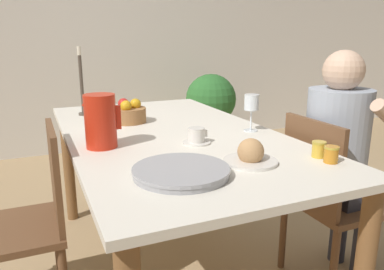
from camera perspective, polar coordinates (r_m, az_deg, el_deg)
ground_plane at (r=2.17m, az=-3.02°, el=-19.84°), size 20.00×20.00×0.00m
wall_back at (r=4.22m, az=-15.61°, el=15.14°), size 10.00×0.06×2.60m
dining_table at (r=1.87m, az=-3.30°, el=-2.48°), size 0.98×1.81×0.78m
chair_person_side at (r=1.97m, az=20.12°, el=-8.95°), size 0.42×0.42×0.87m
chair_opposite at (r=1.79m, az=-23.75°, el=-11.76°), size 0.42×0.42×0.87m
person_seated at (r=1.98m, az=21.80°, el=-2.06°), size 0.39×0.41×1.17m
red_pitcher at (r=1.61m, az=-13.78°, el=2.10°), size 0.16×0.13×0.23m
wine_glass_water at (r=1.86m, az=9.07°, el=4.67°), size 0.07×0.07×0.18m
teacup_near_person at (r=1.64m, az=0.71°, el=-0.26°), size 0.12×0.12×0.07m
teacup_across at (r=1.97m, az=-13.90°, el=1.89°), size 0.12×0.12×0.07m
serving_tray at (r=1.26m, az=-1.67°, el=-5.59°), size 0.33×0.33×0.03m
bread_plate at (r=1.40m, az=8.92°, el=-3.00°), size 0.20×0.20×0.10m
jam_jar_amber at (r=1.53m, az=18.76°, el=-1.96°), size 0.05×0.05×0.06m
jam_jar_red at (r=1.48m, az=20.45°, el=-2.68°), size 0.05×0.05×0.06m
fruit_bowl at (r=2.07m, az=-9.65°, el=3.30°), size 0.19×0.19×0.13m
candlestick_tall at (r=2.31m, az=-16.45°, el=6.90°), size 0.06×0.06×0.40m
potted_plant at (r=3.96m, az=2.88°, el=5.05°), size 0.53×0.53×0.86m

